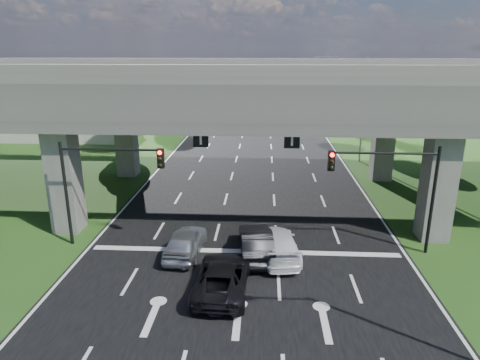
# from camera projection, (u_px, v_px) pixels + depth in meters

# --- Properties ---
(ground) EXTENTS (160.00, 160.00, 0.00)m
(ground) POSITION_uv_depth(u_px,v_px,m) (241.00, 285.00, 20.37)
(ground) COLOR #274717
(ground) RESTS_ON ground
(road) EXTENTS (18.00, 120.00, 0.03)m
(road) POSITION_uv_depth(u_px,v_px,m) (249.00, 209.00, 29.91)
(road) COLOR black
(road) RESTS_ON ground
(overpass) EXTENTS (80.00, 15.00, 10.00)m
(overpass) POSITION_uv_depth(u_px,v_px,m) (251.00, 92.00, 29.48)
(overpass) COLOR #3C3A37
(overpass) RESTS_ON ground
(warehouse) EXTENTS (20.00, 10.00, 4.00)m
(warehouse) POSITION_uv_depth(u_px,v_px,m) (53.00, 120.00, 54.59)
(warehouse) COLOR #9E9E99
(warehouse) RESTS_ON ground
(signal_right) EXTENTS (5.76, 0.54, 6.00)m
(signal_right) POSITION_uv_depth(u_px,v_px,m) (394.00, 180.00, 22.47)
(signal_right) COLOR black
(signal_right) RESTS_ON ground
(signal_left) EXTENTS (5.76, 0.54, 6.00)m
(signal_left) POSITION_uv_depth(u_px,v_px,m) (102.00, 175.00, 23.32)
(signal_left) COLOR black
(signal_left) RESTS_ON ground
(streetlight_far) EXTENTS (3.38, 0.25, 10.00)m
(streetlight_far) POSITION_uv_depth(u_px,v_px,m) (360.00, 102.00, 40.98)
(streetlight_far) COLOR gray
(streetlight_far) RESTS_ON ground
(streetlight_beyond) EXTENTS (3.38, 0.25, 10.00)m
(streetlight_beyond) POSITION_uv_depth(u_px,v_px,m) (334.00, 87.00, 56.24)
(streetlight_beyond) COLOR gray
(streetlight_beyond) RESTS_ON ground
(tree_left_near) EXTENTS (4.50, 4.50, 7.80)m
(tree_left_near) POSITION_uv_depth(u_px,v_px,m) (121.00, 108.00, 44.51)
(tree_left_near) COLOR black
(tree_left_near) RESTS_ON ground
(tree_left_mid) EXTENTS (3.91, 3.90, 6.76)m
(tree_left_mid) POSITION_uv_depth(u_px,v_px,m) (119.00, 105.00, 52.50)
(tree_left_mid) COLOR black
(tree_left_mid) RESTS_ON ground
(tree_left_far) EXTENTS (4.80, 4.80, 8.32)m
(tree_left_far) POSITION_uv_depth(u_px,v_px,m) (165.00, 91.00, 59.62)
(tree_left_far) COLOR black
(tree_left_far) RESTS_ON ground
(tree_right_near) EXTENTS (4.20, 4.20, 7.28)m
(tree_right_near) POSITION_uv_depth(u_px,v_px,m) (379.00, 111.00, 45.04)
(tree_right_near) COLOR black
(tree_right_near) RESTS_ON ground
(tree_right_mid) EXTENTS (3.91, 3.90, 6.76)m
(tree_right_mid) POSITION_uv_depth(u_px,v_px,m) (387.00, 104.00, 52.60)
(tree_right_mid) COLOR black
(tree_right_mid) RESTS_ON ground
(tree_right_far) EXTENTS (4.50, 4.50, 7.80)m
(tree_right_far) POSITION_uv_depth(u_px,v_px,m) (343.00, 92.00, 60.26)
(tree_right_far) COLOR black
(tree_right_far) RESTS_ON ground
(car_silver) EXTENTS (2.03, 4.46, 1.48)m
(car_silver) POSITION_uv_depth(u_px,v_px,m) (186.00, 242.00, 23.18)
(car_silver) COLOR silver
(car_silver) RESTS_ON road
(car_dark) EXTENTS (2.11, 4.86, 1.56)m
(car_dark) POSITION_uv_depth(u_px,v_px,m) (256.00, 243.00, 22.96)
(car_dark) COLOR black
(car_dark) RESTS_ON road
(car_white) EXTENTS (2.65, 5.21, 1.45)m
(car_white) POSITION_uv_depth(u_px,v_px,m) (278.00, 244.00, 22.91)
(car_white) COLOR white
(car_white) RESTS_ON road
(car_trailing) EXTENTS (2.52, 5.17, 1.41)m
(car_trailing) POSITION_uv_depth(u_px,v_px,m) (223.00, 277.00, 19.69)
(car_trailing) COLOR black
(car_trailing) RESTS_ON road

